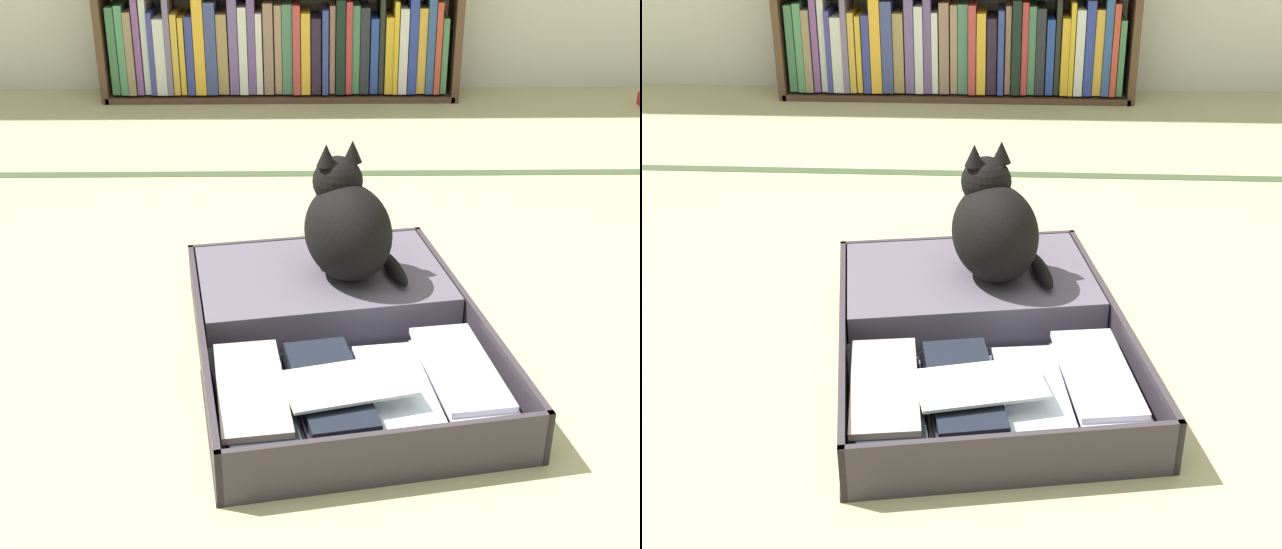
% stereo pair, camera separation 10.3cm
% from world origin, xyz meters
% --- Properties ---
extents(ground_plane, '(10.00, 10.00, 0.00)m').
position_xyz_m(ground_plane, '(0.00, 0.00, 0.00)').
color(ground_plane, tan).
extents(tatami_border, '(4.80, 0.05, 0.00)m').
position_xyz_m(tatami_border, '(0.00, 1.33, 0.00)').
color(tatami_border, '#3D4E2F').
rests_on(tatami_border, ground_plane).
extents(open_suitcase, '(0.69, 0.87, 0.11)m').
position_xyz_m(open_suitcase, '(-0.04, 0.26, 0.05)').
color(open_suitcase, '#383036').
rests_on(open_suitcase, ground_plane).
extents(black_cat, '(0.26, 0.28, 0.29)m').
position_xyz_m(black_cat, '(-0.01, 0.40, 0.22)').
color(black_cat, black).
rests_on(black_cat, open_suitcase).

